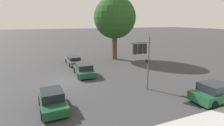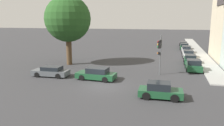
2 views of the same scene
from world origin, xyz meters
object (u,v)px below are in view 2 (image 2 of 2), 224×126
Objects in this scene: crossing_car_1 at (97,74)px; parked_car_1 at (190,59)px; traffic_signal at (160,47)px; crossing_car_2 at (51,72)px; parked_car_0 at (194,65)px; parked_car_5 at (183,44)px; street_tree at (68,19)px; parked_car_2 at (188,54)px; crossing_car_0 at (160,91)px; parked_car_4 at (184,46)px; parked_car_3 at (186,50)px.

parked_car_1 reaches higher than crossing_car_1.
traffic_signal is 13.59m from crossing_car_2.
parked_car_0 is 0.95× the size of parked_car_1.
crossing_car_2 is 0.94× the size of parked_car_5.
parked_car_2 is (18.18, 11.45, -6.27)m from street_tree.
street_tree is 2.52× the size of parked_car_1.
street_tree is 14.69m from traffic_signal.
crossing_car_0 is 35.45m from parked_car_4.
crossing_car_0 is (14.50, -11.47, -6.27)m from street_tree.
traffic_signal is 1.29× the size of crossing_car_0.
parked_car_3 is at bearing -178.59° from parked_car_4.
street_tree reaches higher than parked_car_2.
crossing_car_1 is at bearing 31.05° from traffic_signal.
crossing_car_0 reaches higher than parked_car_5.
parked_car_2 is at bearing -178.45° from parked_car_4.
parked_car_2 is (0.03, 5.63, -0.00)m from parked_car_1.
traffic_signal is 21.51m from parked_car_3.
crossing_car_0 is at bearing 173.68° from parked_car_5.
traffic_signal is at bearing 156.23° from parked_car_1.
street_tree reaches higher than parked_car_5.
parked_car_5 is (10.95, 36.71, -0.03)m from crossing_car_1.
parked_car_0 reaches higher than parked_car_5.
street_tree reaches higher than crossing_car_1.
parked_car_3 is at bearing 178.96° from parked_car_5.
parked_car_0 is 16.75m from parked_car_3.
parked_car_3 is (11.03, 24.62, 0.06)m from crossing_car_1.
street_tree is 2.70× the size of crossing_car_0.
traffic_signal is 1.21× the size of parked_car_1.
crossing_car_0 is 0.86× the size of crossing_car_2.
traffic_signal is 10.64m from parked_car_1.
parked_car_5 is at bearing 0.96° from parked_car_4.
parked_car_3 is (-0.07, 11.59, 0.05)m from parked_car_1.
traffic_signal is at bearing 162.53° from parked_car_2.
crossing_car_1 is at bearing 161.33° from parked_car_4.
traffic_signal is 1.07× the size of parked_car_4.
parked_car_4 is (-0.13, 17.99, 0.02)m from parked_car_1.
crossing_car_0 is 0.93× the size of parked_car_1.
traffic_signal is (13.87, -3.48, -3.36)m from street_tree.
crossing_car_0 is 17.67m from parked_car_1.
crossing_car_1 is at bearing 123.49° from parked_car_0.
parked_car_4 reaches higher than parked_car_2.
street_tree is 30.50m from parked_car_4.
crossing_car_1 is 0.97× the size of parked_car_5.
parked_car_1 reaches higher than crossing_car_0.
parked_car_0 is at bearing -178.63° from parked_car_4.
street_tree is at bearing -11.65° from traffic_signal.
parked_car_0 is 0.84× the size of parked_car_3.
crossing_car_0 is 23.21m from parked_car_2.
traffic_signal is at bearing 171.43° from parked_car_5.
parked_car_3 reaches higher than crossing_car_1.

